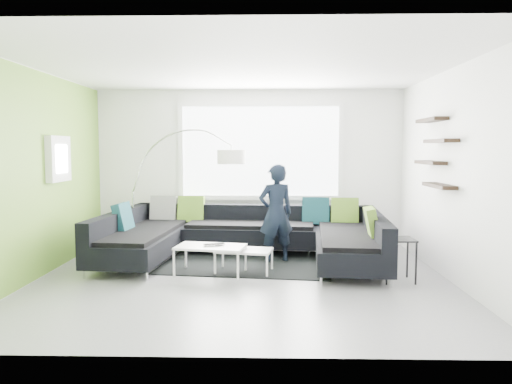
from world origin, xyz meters
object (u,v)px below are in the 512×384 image
side_table (397,260)px  person (276,213)px  arc_lamp (133,192)px  coffee_table (227,259)px  sectional_sofa (244,237)px  laptop (215,245)px

side_table → person: size_ratio=0.38×
arc_lamp → coffee_table: bearing=-25.1°
sectional_sofa → coffee_table: 0.71m
side_table → arc_lamp: bearing=157.3°
sectional_sofa → arc_lamp: arc_lamp is taller
side_table → person: person is taller
sectional_sofa → side_table: (2.07, -1.02, -0.11)m
coffee_table → sectional_sofa: bearing=82.2°
laptop → coffee_table: bearing=1.5°
sectional_sofa → side_table: size_ratio=7.64×
coffee_table → laptop: 0.28m
sectional_sofa → arc_lamp: (-1.88, 0.64, 0.64)m
sectional_sofa → person: person is taller
sectional_sofa → laptop: (-0.37, -0.72, 0.01)m
coffee_table → laptop: (-0.17, -0.07, 0.21)m
arc_lamp → person: (2.36, -0.56, -0.28)m
laptop → side_table: bearing=-27.1°
person → laptop: (-0.86, -0.80, -0.35)m
side_table → laptop: 2.47m
coffee_table → arc_lamp: arc_lamp is taller
coffee_table → side_table: size_ratio=2.13×
coffee_table → arc_lamp: bearing=152.0°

